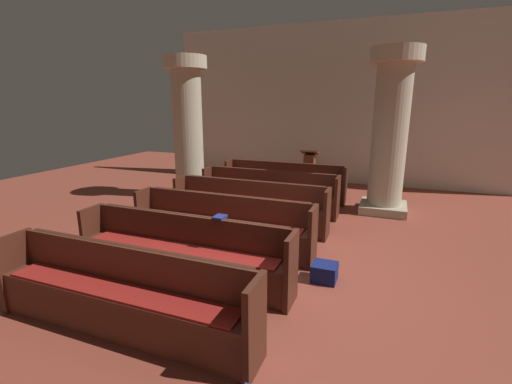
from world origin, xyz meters
name	(u,v)px	position (x,y,z in m)	size (l,w,h in m)	color
ground_plane	(265,264)	(0.00, 0.00, 0.00)	(19.20, 19.20, 0.00)	brown
back_wall	(337,105)	(0.00, 6.08, 2.25)	(10.00, 0.16, 4.50)	silver
pew_row_0	(284,180)	(-0.83, 3.63, 0.48)	(3.01, 0.46, 0.88)	#4C2316
pew_row_1	(269,190)	(-0.83, 2.50, 0.48)	(3.01, 0.46, 0.88)	#4C2316
pew_row_2	(249,203)	(-0.83, 1.36, 0.48)	(3.01, 0.47, 0.88)	#4C2316
pew_row_3	(221,222)	(-0.83, 0.23, 0.48)	(3.01, 0.46, 0.88)	#4C2316
pew_row_4	(182,248)	(-0.83, -0.90, 0.48)	(3.01, 0.46, 0.88)	#4C2316
pew_row_5	(120,290)	(-0.83, -2.04, 0.48)	(3.01, 0.47, 0.88)	#4C2316
pillar_aisle_side	(390,130)	(1.52, 3.39, 1.77)	(1.03, 1.03, 3.39)	tan
pillar_far_side	(188,126)	(-3.13, 3.04, 1.77)	(1.03, 1.03, 3.39)	tan
lectern	(309,172)	(-0.49, 4.90, 0.45)	(0.48, 0.45, 1.08)	brown
hymn_book	(220,217)	(-0.37, -0.71, 0.90)	(0.14, 0.19, 0.04)	navy
kneeler_box_navy	(324,272)	(0.91, -0.18, 0.12)	(0.33, 0.31, 0.24)	navy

